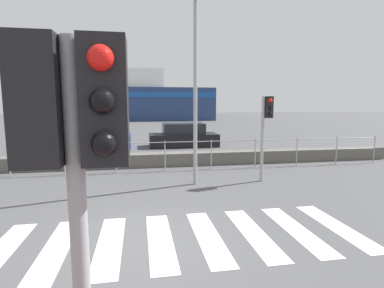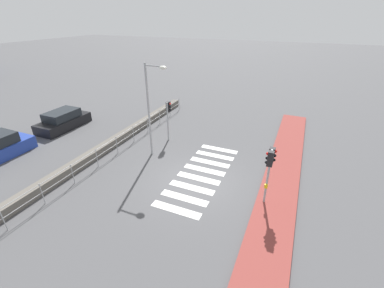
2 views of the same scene
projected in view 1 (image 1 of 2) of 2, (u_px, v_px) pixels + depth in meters
name	position (u px, v px, depth m)	size (l,w,h in m)	color
ground_plane	(144.00, 241.00, 5.46)	(160.00, 160.00, 0.00)	#4C4C4F
crosswalk	(184.00, 238.00, 5.58)	(6.75, 2.40, 0.01)	silver
seawall	(141.00, 160.00, 11.92)	(21.77, 0.55, 0.53)	#605B54
harbor_fence	(141.00, 152.00, 11.00)	(19.64, 0.04, 1.13)	#9EA0A3
traffic_light_near	(74.00, 154.00, 1.62)	(0.58, 0.41, 2.84)	#9EA0A3
traffic_light_far	(266.00, 119.00, 9.48)	(0.34, 0.32, 2.72)	#9EA0A3
streetlamp	(197.00, 68.00, 8.63)	(0.32, 1.36, 5.58)	#9EA0A3
ferry_boat	(135.00, 99.00, 45.51)	(22.65, 6.64, 9.37)	navy
parked_car_blue	(91.00, 138.00, 16.74)	(4.39, 1.83, 1.44)	#233D9E
parked_car_black	(183.00, 137.00, 17.65)	(3.99, 1.80, 1.36)	black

